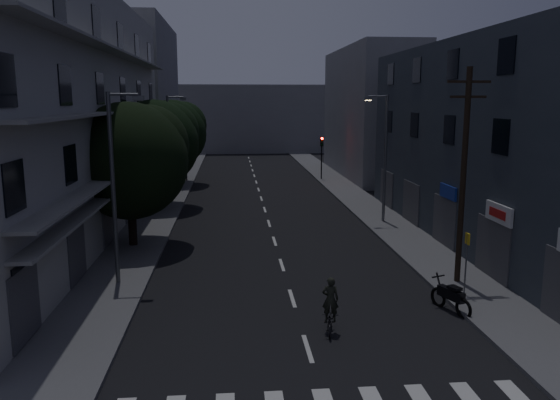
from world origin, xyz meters
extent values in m
plane|color=black|center=(0.00, 25.00, 0.00)|extent=(160.00, 160.00, 0.00)
cube|color=#565659|center=(-7.50, 25.00, 0.07)|extent=(3.00, 90.00, 0.15)
cube|color=#565659|center=(7.50, 25.00, 0.07)|extent=(3.00, 90.00, 0.15)
cube|color=beige|center=(0.00, 2.00, 0.01)|extent=(0.15, 2.00, 0.01)
cube|color=beige|center=(0.00, 6.50, 0.01)|extent=(0.15, 2.00, 0.01)
cube|color=beige|center=(0.00, 11.00, 0.01)|extent=(0.15, 2.00, 0.01)
cube|color=beige|center=(0.00, 15.50, 0.01)|extent=(0.15, 2.00, 0.01)
cube|color=beige|center=(0.00, 20.00, 0.01)|extent=(0.15, 2.00, 0.01)
cube|color=beige|center=(0.00, 24.50, 0.01)|extent=(0.15, 2.00, 0.01)
cube|color=beige|center=(0.00, 29.00, 0.01)|extent=(0.15, 2.00, 0.01)
cube|color=beige|center=(0.00, 33.50, 0.01)|extent=(0.15, 2.00, 0.01)
cube|color=beige|center=(0.00, 38.00, 0.01)|extent=(0.15, 2.00, 0.01)
cube|color=beige|center=(0.00, 42.50, 0.01)|extent=(0.15, 2.00, 0.01)
cube|color=beige|center=(0.00, 47.00, 0.01)|extent=(0.15, 2.00, 0.01)
cube|color=beige|center=(0.00, 51.50, 0.01)|extent=(0.15, 2.00, 0.01)
cube|color=beige|center=(0.00, 56.00, 0.01)|extent=(0.15, 2.00, 0.01)
cube|color=beige|center=(0.00, 60.50, 0.01)|extent=(0.15, 2.00, 0.01)
cube|color=#9D9D99|center=(-12.00, 18.00, 7.00)|extent=(6.00, 36.00, 14.00)
cube|color=black|center=(-8.98, 3.00, 2.00)|extent=(0.06, 1.60, 1.60)
cube|color=black|center=(-8.98, 9.00, 2.00)|extent=(0.06, 1.60, 1.60)
cube|color=black|center=(-8.98, 15.00, 2.00)|extent=(0.06, 1.60, 1.60)
cube|color=black|center=(-8.98, 21.00, 2.00)|extent=(0.06, 1.60, 1.60)
cube|color=black|center=(-8.98, 27.00, 2.00)|extent=(0.06, 1.60, 1.60)
cube|color=black|center=(-8.98, 33.00, 2.00)|extent=(0.06, 1.60, 1.60)
cube|color=black|center=(-8.98, 3.00, 5.20)|extent=(0.06, 1.60, 1.60)
cube|color=black|center=(-8.98, 9.00, 5.20)|extent=(0.06, 1.60, 1.60)
cube|color=black|center=(-8.98, 15.00, 5.20)|extent=(0.06, 1.60, 1.60)
cube|color=black|center=(-8.98, 21.00, 5.20)|extent=(0.06, 1.60, 1.60)
cube|color=black|center=(-8.98, 27.00, 5.20)|extent=(0.06, 1.60, 1.60)
cube|color=black|center=(-8.98, 33.00, 5.20)|extent=(0.06, 1.60, 1.60)
cube|color=black|center=(-8.98, 3.00, 8.40)|extent=(0.06, 1.60, 1.60)
cube|color=black|center=(-8.98, 9.00, 8.40)|extent=(0.06, 1.60, 1.60)
cube|color=black|center=(-8.98, 15.00, 8.40)|extent=(0.06, 1.60, 1.60)
cube|color=black|center=(-8.98, 21.00, 8.40)|extent=(0.06, 1.60, 1.60)
cube|color=black|center=(-8.98, 27.00, 8.40)|extent=(0.06, 1.60, 1.60)
cube|color=black|center=(-8.98, 33.00, 8.40)|extent=(0.06, 1.60, 1.60)
cube|color=black|center=(-8.98, 9.00, 11.60)|extent=(0.06, 1.60, 1.60)
cube|color=black|center=(-8.98, 15.00, 11.60)|extent=(0.06, 1.60, 1.60)
cube|color=black|center=(-8.98, 21.00, 11.60)|extent=(0.06, 1.60, 1.60)
cube|color=black|center=(-8.98, 27.00, 11.60)|extent=(0.06, 1.60, 1.60)
cube|color=black|center=(-8.98, 33.00, 11.60)|extent=(0.06, 1.60, 1.60)
cube|color=gray|center=(-8.50, 18.00, 4.00)|extent=(1.00, 32.40, 0.12)
cube|color=gray|center=(-8.50, 18.00, 7.20)|extent=(1.00, 32.40, 0.12)
cube|color=gray|center=(-8.50, 18.00, 10.40)|extent=(1.00, 32.40, 0.12)
cube|color=gray|center=(-8.60, 18.00, 3.10)|extent=(0.80, 32.40, 0.12)
cube|color=#424247|center=(-8.97, 3.00, 1.40)|extent=(0.06, 2.40, 2.40)
cube|color=#424247|center=(-8.97, 9.00, 1.40)|extent=(0.06, 2.40, 2.40)
cube|color=#424247|center=(-8.97, 15.00, 1.40)|extent=(0.06, 2.40, 2.40)
cube|color=#424247|center=(-8.97, 21.00, 1.40)|extent=(0.06, 2.40, 2.40)
cube|color=#424247|center=(-8.97, 27.00, 1.40)|extent=(0.06, 2.40, 2.40)
cube|color=#424247|center=(-8.97, 33.00, 1.40)|extent=(0.06, 2.40, 2.40)
cube|color=#2D343D|center=(12.00, 14.00, 5.50)|extent=(6.00, 28.00, 11.00)
cube|color=black|center=(8.98, 8.00, 6.30)|extent=(0.06, 1.40, 1.50)
cube|color=black|center=(8.98, 13.50, 6.30)|extent=(0.06, 1.40, 1.50)
cube|color=black|center=(8.98, 19.00, 6.30)|extent=(0.06, 1.40, 1.50)
cube|color=black|center=(8.98, 24.50, 6.30)|extent=(0.06, 1.40, 1.50)
cube|color=black|center=(8.98, 8.00, 9.60)|extent=(0.06, 1.40, 1.50)
cube|color=black|center=(8.98, 13.50, 9.60)|extent=(0.06, 1.40, 1.50)
cube|color=black|center=(8.98, 19.00, 9.60)|extent=(0.06, 1.40, 1.50)
cube|color=black|center=(8.98, 24.50, 9.60)|extent=(0.06, 1.40, 1.50)
cube|color=#424247|center=(8.97, 8.00, 1.40)|extent=(0.06, 3.00, 2.60)
cube|color=#424247|center=(8.97, 13.50, 1.40)|extent=(0.06, 3.00, 2.60)
cube|color=#424247|center=(8.97, 19.00, 1.40)|extent=(0.06, 3.00, 2.60)
cube|color=#424247|center=(8.97, 24.50, 1.40)|extent=(0.06, 3.00, 2.60)
cube|color=silver|center=(8.90, 7.50, 3.10)|extent=(0.12, 2.20, 0.80)
cube|color=#B21414|center=(8.82, 7.50, 3.10)|extent=(0.02, 1.40, 0.36)
cube|color=navy|center=(8.90, 13.00, 3.10)|extent=(0.12, 2.00, 0.70)
cube|color=slate|center=(-12.00, 48.00, 8.00)|extent=(6.00, 20.00, 16.00)
cube|color=slate|center=(12.00, 42.00, 6.50)|extent=(6.00, 20.00, 13.00)
cube|color=slate|center=(0.00, 70.00, 5.00)|extent=(24.00, 8.00, 10.00)
cylinder|color=black|center=(-7.68, 14.91, 2.21)|extent=(0.44, 0.44, 4.11)
sphere|color=black|center=(-7.68, 14.91, 4.67)|extent=(6.17, 6.17, 6.17)
sphere|color=black|center=(-6.76, 15.68, 5.44)|extent=(4.32, 4.32, 4.32)
sphere|color=black|center=(-8.45, 14.29, 5.14)|extent=(4.01, 4.01, 4.01)
cylinder|color=black|center=(-7.79, 25.65, 2.23)|extent=(0.44, 0.44, 4.17)
sphere|color=black|center=(-7.79, 25.65, 4.73)|extent=(6.27, 6.27, 6.27)
sphere|color=black|center=(-6.85, 26.43, 5.52)|extent=(4.39, 4.39, 4.39)
sphere|color=black|center=(-8.58, 25.02, 5.20)|extent=(4.08, 4.08, 4.08)
cylinder|color=black|center=(-7.72, 36.76, 2.24)|extent=(0.44, 0.44, 4.18)
sphere|color=black|center=(-7.72, 36.76, 4.74)|extent=(6.24, 6.24, 6.24)
sphere|color=black|center=(-6.79, 37.54, 5.52)|extent=(4.37, 4.37, 4.37)
sphere|color=black|center=(-8.50, 36.14, 5.21)|extent=(4.05, 4.05, 4.05)
cylinder|color=black|center=(6.47, 38.62, 1.75)|extent=(0.12, 0.12, 3.20)
cube|color=black|center=(6.47, 38.62, 3.80)|extent=(0.28, 0.22, 0.90)
sphere|color=#FF0C05|center=(6.47, 38.47, 4.13)|extent=(0.22, 0.22, 0.22)
sphere|color=#3F330C|center=(6.47, 38.47, 3.83)|extent=(0.22, 0.22, 0.22)
sphere|color=black|center=(6.47, 38.47, 3.53)|extent=(0.22, 0.22, 0.22)
cylinder|color=black|center=(-6.69, 38.61, 1.75)|extent=(0.12, 0.12, 3.20)
cube|color=black|center=(-6.69, 38.61, 3.80)|extent=(0.28, 0.22, 0.90)
sphere|color=black|center=(-6.69, 38.46, 4.13)|extent=(0.22, 0.22, 0.22)
sphere|color=#3F330C|center=(-6.69, 38.46, 3.83)|extent=(0.22, 0.22, 0.22)
sphere|color=#0CFF26|center=(-6.69, 38.46, 3.53)|extent=(0.22, 0.22, 0.22)
cylinder|color=#525559|center=(-7.26, 8.75, 4.15)|extent=(0.18, 0.18, 8.00)
cylinder|color=#525559|center=(-6.66, 8.75, 8.05)|extent=(1.20, 0.10, 0.10)
cube|color=#525559|center=(-6.06, 8.75, 7.90)|extent=(0.45, 0.25, 0.18)
cube|color=#4C4C4C|center=(-6.06, 8.75, 7.80)|extent=(0.35, 0.18, 0.04)
cylinder|color=slate|center=(7.34, 19.47, 4.15)|extent=(0.18, 0.18, 8.00)
cylinder|color=slate|center=(6.74, 19.47, 8.05)|extent=(1.20, 0.10, 0.10)
cube|color=slate|center=(6.14, 19.47, 7.90)|extent=(0.45, 0.25, 0.18)
cube|color=#FFD88C|center=(6.14, 19.47, 7.80)|extent=(0.35, 0.18, 0.04)
cylinder|color=#515158|center=(-7.14, 28.63, 4.15)|extent=(0.18, 0.18, 8.00)
cylinder|color=#515158|center=(-6.54, 28.63, 8.05)|extent=(1.20, 0.10, 0.10)
cube|color=#515158|center=(-5.94, 28.63, 7.90)|extent=(0.45, 0.25, 0.18)
cube|color=#4C4C4C|center=(-5.94, 28.63, 7.80)|extent=(0.35, 0.18, 0.04)
cylinder|color=black|center=(7.27, 7.58, 4.65)|extent=(0.24, 0.24, 9.00)
cube|color=black|center=(7.27, 7.58, 8.55)|extent=(1.80, 0.10, 0.10)
cube|color=black|center=(7.27, 7.58, 7.95)|extent=(1.50, 0.10, 0.10)
cylinder|color=#595B60|center=(6.87, 5.93, 1.40)|extent=(0.06, 0.06, 2.50)
cube|color=yellow|center=(6.87, 5.93, 2.45)|extent=(0.05, 0.35, 0.45)
torus|color=black|center=(6.01, 4.01, 0.33)|extent=(0.39, 0.77, 0.78)
torus|color=black|center=(5.53, 5.24, 0.33)|extent=(0.39, 0.77, 0.78)
cube|color=black|center=(5.77, 4.62, 0.68)|extent=(0.69, 1.23, 0.39)
cube|color=black|center=(5.83, 4.47, 0.97)|extent=(0.49, 0.58, 0.11)
cylinder|color=black|center=(5.55, 5.19, 0.83)|extent=(0.23, 0.47, 0.93)
cube|color=black|center=(5.51, 5.29, 1.16)|extent=(0.58, 0.26, 0.04)
imported|color=black|center=(0.93, 3.17, 0.41)|extent=(0.79, 1.62, 0.81)
imported|color=black|center=(0.93, 3.17, 1.18)|extent=(0.62, 0.46, 1.56)
camera|label=1|loc=(-2.33, -14.14, 7.83)|focal=35.00mm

